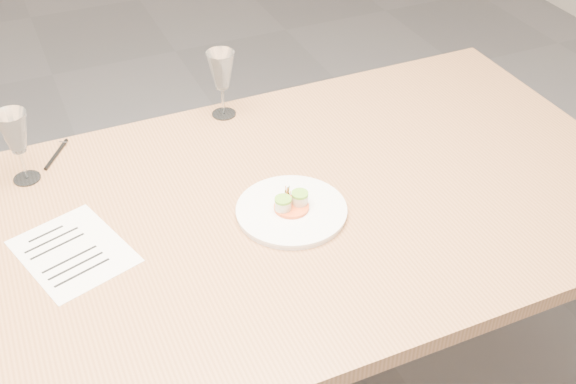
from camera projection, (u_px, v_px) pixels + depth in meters
name	position (u px, v px, depth m)	size (l,w,h in m)	color
dining_table	(163.00, 260.00, 1.66)	(2.40, 1.00, 0.75)	#AC774B
dinner_plate	(292.00, 210.00, 1.68)	(0.26, 0.26, 0.07)	white
recipe_sheet	(73.00, 251.00, 1.58)	(0.27, 0.31, 0.00)	white
ballpoint_pen	(56.00, 154.00, 1.87)	(0.08, 0.12, 0.01)	black
wine_glass_1	(15.00, 134.00, 1.71)	(0.08, 0.08, 0.19)	white
wine_glass_2	(221.00, 72.00, 1.95)	(0.08, 0.08, 0.19)	white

